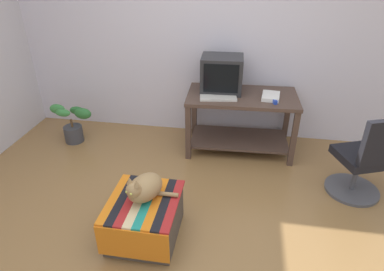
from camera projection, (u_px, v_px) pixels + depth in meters
The scene contains 11 objects.
ground_plane at pixel (176, 242), 2.77m from camera, with size 14.00×14.00×0.00m, color olive.
back_wall at pixel (210, 31), 3.90m from camera, with size 8.00×0.10×2.60m, color silver.
desk at pixel (241, 113), 3.86m from camera, with size 1.26×0.71×0.70m.
tv_monitor at pixel (222, 74), 3.76m from camera, with size 0.47×0.40×0.41m.
keyboard at pixel (218, 98), 3.64m from camera, with size 0.40×0.15×0.02m, color beige.
book at pixel (271, 96), 3.66m from camera, with size 0.18×0.26×0.04m, color white.
ottoman_with_blanket at pixel (145, 218), 2.76m from camera, with size 0.56×0.64×0.37m.
cat at pixel (144, 188), 2.64m from camera, with size 0.43×0.40×0.26m.
potted_plant at pixel (73, 124), 4.13m from camera, with size 0.51×0.33×0.50m.
office_chair at pixel (364, 162), 3.13m from camera, with size 0.54×0.54×0.89m.
stapler at pixel (274, 101), 3.55m from camera, with size 0.04×0.11×0.04m, color #2342B7.
Camera 1 is at (0.45, -1.94, 2.13)m, focal length 31.18 mm.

